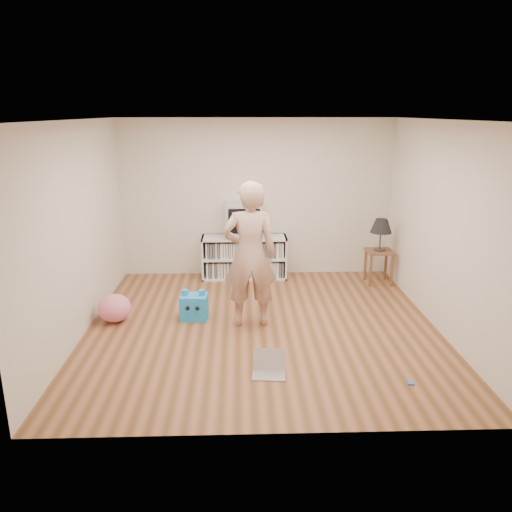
{
  "coord_description": "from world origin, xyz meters",
  "views": [
    {
      "loc": [
        -0.28,
        -5.97,
        2.69
      ],
      "look_at": [
        -0.07,
        0.4,
        0.84
      ],
      "focal_mm": 35.0,
      "sensor_mm": 36.0,
      "label": 1
    }
  ],
  "objects_px": {
    "side_table": "(379,258)",
    "person": "(250,255)",
    "dvd_deck": "(244,235)",
    "plush_blue": "(194,306)",
    "table_lamp": "(381,227)",
    "media_unit": "(244,257)",
    "plush_pink": "(115,308)",
    "laptop": "(269,367)",
    "crt_tv": "(244,218)"
  },
  "relations": [
    {
      "from": "dvd_deck",
      "to": "plush_pink",
      "type": "relative_size",
      "value": 1.04
    },
    {
      "from": "side_table",
      "to": "person",
      "type": "relative_size",
      "value": 0.29
    },
    {
      "from": "table_lamp",
      "to": "plush_blue",
      "type": "bearing_deg",
      "value": -154.59
    },
    {
      "from": "plush_pink",
      "to": "person",
      "type": "bearing_deg",
      "value": -4.76
    },
    {
      "from": "dvd_deck",
      "to": "side_table",
      "type": "distance_m",
      "value": 2.22
    },
    {
      "from": "media_unit",
      "to": "dvd_deck",
      "type": "xyz_separation_m",
      "value": [
        -0.0,
        -0.02,
        0.39
      ]
    },
    {
      "from": "dvd_deck",
      "to": "table_lamp",
      "type": "bearing_deg",
      "value": -9.7
    },
    {
      "from": "crt_tv",
      "to": "side_table",
      "type": "distance_m",
      "value": 2.28
    },
    {
      "from": "dvd_deck",
      "to": "table_lamp",
      "type": "relative_size",
      "value": 0.87
    },
    {
      "from": "plush_blue",
      "to": "side_table",
      "type": "bearing_deg",
      "value": 29.03
    },
    {
      "from": "media_unit",
      "to": "person",
      "type": "height_order",
      "value": "person"
    },
    {
      "from": "laptop",
      "to": "dvd_deck",
      "type": "bearing_deg",
      "value": 99.74
    },
    {
      "from": "person",
      "to": "table_lamp",
      "type": "bearing_deg",
      "value": -146.05
    },
    {
      "from": "crt_tv",
      "to": "laptop",
      "type": "distance_m",
      "value": 3.36
    },
    {
      "from": "dvd_deck",
      "to": "plush_pink",
      "type": "height_order",
      "value": "dvd_deck"
    },
    {
      "from": "plush_pink",
      "to": "side_table",
      "type": "bearing_deg",
      "value": 19.83
    },
    {
      "from": "crt_tv",
      "to": "person",
      "type": "distance_m",
      "value": 1.93
    },
    {
      "from": "crt_tv",
      "to": "plush_pink",
      "type": "bearing_deg",
      "value": -134.47
    },
    {
      "from": "crt_tv",
      "to": "plush_blue",
      "type": "relative_size",
      "value": 1.46
    },
    {
      "from": "table_lamp",
      "to": "laptop",
      "type": "xyz_separation_m",
      "value": [
        -1.94,
        -2.85,
        -0.88
      ]
    },
    {
      "from": "crt_tv",
      "to": "media_unit",
      "type": "bearing_deg",
      "value": 90.0
    },
    {
      "from": "dvd_deck",
      "to": "plush_pink",
      "type": "xyz_separation_m",
      "value": [
        -1.74,
        -1.78,
        -0.55
      ]
    },
    {
      "from": "table_lamp",
      "to": "crt_tv",
      "type": "bearing_deg",
      "value": 170.39
    },
    {
      "from": "dvd_deck",
      "to": "person",
      "type": "bearing_deg",
      "value": -88.39
    },
    {
      "from": "side_table",
      "to": "table_lamp",
      "type": "xyz_separation_m",
      "value": [
        -0.0,
        0.0,
        0.53
      ]
    },
    {
      "from": "table_lamp",
      "to": "laptop",
      "type": "bearing_deg",
      "value": -124.2
    },
    {
      "from": "media_unit",
      "to": "table_lamp",
      "type": "relative_size",
      "value": 2.72
    },
    {
      "from": "dvd_deck",
      "to": "laptop",
      "type": "relative_size",
      "value": 1.19
    },
    {
      "from": "dvd_deck",
      "to": "person",
      "type": "height_order",
      "value": "person"
    },
    {
      "from": "person",
      "to": "plush_blue",
      "type": "distance_m",
      "value": 1.09
    },
    {
      "from": "side_table",
      "to": "table_lamp",
      "type": "relative_size",
      "value": 1.07
    },
    {
      "from": "media_unit",
      "to": "plush_pink",
      "type": "relative_size",
      "value": 3.22
    },
    {
      "from": "table_lamp",
      "to": "dvd_deck",
      "type": "bearing_deg",
      "value": 170.3
    },
    {
      "from": "media_unit",
      "to": "crt_tv",
      "type": "height_order",
      "value": "crt_tv"
    },
    {
      "from": "dvd_deck",
      "to": "plush_blue",
      "type": "xyz_separation_m",
      "value": [
        -0.69,
        -1.73,
        -0.56
      ]
    },
    {
      "from": "media_unit",
      "to": "laptop",
      "type": "distance_m",
      "value": 3.26
    },
    {
      "from": "media_unit",
      "to": "plush_pink",
      "type": "xyz_separation_m",
      "value": [
        -1.74,
        -1.79,
        -0.17
      ]
    },
    {
      "from": "side_table",
      "to": "plush_pink",
      "type": "xyz_separation_m",
      "value": [
        -3.91,
        -1.41,
        -0.23
      ]
    },
    {
      "from": "plush_pink",
      "to": "plush_blue",
      "type": "bearing_deg",
      "value": 2.78
    },
    {
      "from": "laptop",
      "to": "side_table",
      "type": "bearing_deg",
      "value": 61.5
    },
    {
      "from": "table_lamp",
      "to": "person",
      "type": "relative_size",
      "value": 0.27
    },
    {
      "from": "dvd_deck",
      "to": "table_lamp",
      "type": "xyz_separation_m",
      "value": [
        2.16,
        -0.37,
        0.21
      ]
    },
    {
      "from": "crt_tv",
      "to": "person",
      "type": "bearing_deg",
      "value": -88.39
    },
    {
      "from": "laptop",
      "to": "crt_tv",
      "type": "bearing_deg",
      "value": 99.75
    },
    {
      "from": "side_table",
      "to": "laptop",
      "type": "xyz_separation_m",
      "value": [
        -1.94,
        -2.85,
        -0.35
      ]
    },
    {
      "from": "side_table",
      "to": "plush_pink",
      "type": "height_order",
      "value": "side_table"
    },
    {
      "from": "person",
      "to": "crt_tv",
      "type": "bearing_deg",
      "value": -90.89
    },
    {
      "from": "media_unit",
      "to": "side_table",
      "type": "xyz_separation_m",
      "value": [
        2.16,
        -0.39,
        0.07
      ]
    },
    {
      "from": "laptop",
      "to": "plush_blue",
      "type": "bearing_deg",
      "value": 127.4
    },
    {
      "from": "table_lamp",
      "to": "plush_blue",
      "type": "xyz_separation_m",
      "value": [
        -2.86,
        -1.36,
        -0.77
      ]
    }
  ]
}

